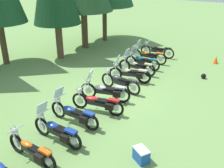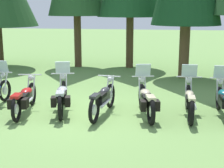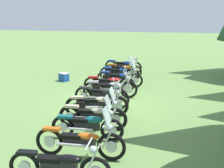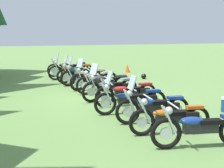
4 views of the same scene
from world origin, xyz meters
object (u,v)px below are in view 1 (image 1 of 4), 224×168
object	(u,v)px
motorcycle_3	(75,113)
motorcycle_2	(57,131)
motorcycle_10	(148,55)
traffic_cone	(216,60)
motorcycle_5	(106,91)
motorcycle_9	(142,61)
motorcycle_7	(130,73)
motorcycle_6	(120,82)
motorcycle_4	(98,102)
picnic_cooler	(141,155)
motorcycle_1	(32,150)
motorcycle_8	(136,66)
motorcycle_11	(157,50)
dropped_helmet	(204,76)

from	to	relation	value
motorcycle_3	motorcycle_2	bearing A→B (deg)	102.85
motorcycle_10	traffic_cone	distance (m)	4.25
motorcycle_2	motorcycle_10	distance (m)	9.19
motorcycle_5	traffic_cone	size ratio (longest dim) A/B	4.78
traffic_cone	motorcycle_9	bearing A→B (deg)	131.53
motorcycle_7	motorcycle_9	xyz separation A→B (m)	(2.11, 0.29, -0.00)
motorcycle_6	motorcycle_7	bearing A→B (deg)	-80.15
motorcycle_5	motorcycle_7	xyz separation A→B (m)	(2.43, 0.02, -0.01)
motorcycle_3	motorcycle_4	bearing A→B (deg)	-100.53
picnic_cooler	motorcycle_10	bearing A→B (deg)	22.31
motorcycle_1	motorcycle_7	size ratio (longest dim) A/B	0.96
motorcycle_8	motorcycle_11	size ratio (longest dim) A/B	0.97
motorcycle_7	dropped_helmet	xyz separation A→B (m)	(2.45, -3.23, -0.34)
motorcycle_1	motorcycle_9	bearing A→B (deg)	-81.94
motorcycle_4	motorcycle_7	world-z (taller)	motorcycle_7
motorcycle_2	motorcycle_11	distance (m)	10.53
motorcycle_2	traffic_cone	size ratio (longest dim) A/B	4.55
motorcycle_3	motorcycle_5	xyz separation A→B (m)	(2.23, 0.01, 0.02)
motorcycle_5	motorcycle_7	size ratio (longest dim) A/B	1.02
motorcycle_6	traffic_cone	size ratio (longest dim) A/B	4.72
motorcycle_7	motorcycle_10	distance (m)	3.32
motorcycle_7	dropped_helmet	bearing A→B (deg)	-156.10
motorcycle_2	motorcycle_5	xyz separation A→B (m)	(3.44, 0.23, 0.01)
motorcycle_3	motorcycle_9	size ratio (longest dim) A/B	1.07
motorcycle_3	motorcycle_10	xyz separation A→B (m)	(7.96, 0.45, 0.02)
motorcycle_5	motorcycle_9	world-z (taller)	motorcycle_5
motorcycle_7	motorcycle_6	bearing A→B (deg)	80.16
motorcycle_3	motorcycle_6	xyz separation A→B (m)	(3.45, -0.05, 0.01)
motorcycle_2	motorcycle_9	distance (m)	8.00
motorcycle_3	dropped_helmet	world-z (taller)	motorcycle_3
traffic_cone	motorcycle_11	bearing A→B (deg)	100.19
motorcycle_10	traffic_cone	world-z (taller)	motorcycle_10
motorcycle_1	motorcycle_11	xyz separation A→B (m)	(11.65, 0.60, 0.03)
motorcycle_3	motorcycle_5	size ratio (longest dim) A/B	1.02
motorcycle_10	motorcycle_11	world-z (taller)	motorcycle_10
picnic_cooler	traffic_cone	distance (m)	10.58
motorcycle_6	motorcycle_10	distance (m)	4.53
motorcycle_1	dropped_helmet	xyz separation A→B (m)	(9.46, -2.98, -0.29)
motorcycle_9	dropped_helmet	xyz separation A→B (m)	(0.34, -3.51, -0.33)
picnic_cooler	traffic_cone	size ratio (longest dim) A/B	1.28
motorcycle_2	traffic_cone	xyz separation A→B (m)	(11.17, -3.07, -0.23)
motorcycle_7	motorcycle_9	bearing A→B (deg)	-95.58
traffic_cone	dropped_helmet	world-z (taller)	traffic_cone
motorcycle_5	motorcycle_10	world-z (taller)	motorcycle_5
motorcycle_3	motorcycle_5	bearing A→B (deg)	-87.14
motorcycle_1	traffic_cone	bearing A→B (deg)	-99.28
motorcycle_1	picnic_cooler	size ratio (longest dim) A/B	3.48
motorcycle_5	dropped_helmet	xyz separation A→B (m)	(4.88, -3.21, -0.35)
motorcycle_8	picnic_cooler	xyz separation A→B (m)	(-6.47, -3.30, -0.24)
motorcycle_11	dropped_helmet	size ratio (longest dim) A/B	8.49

